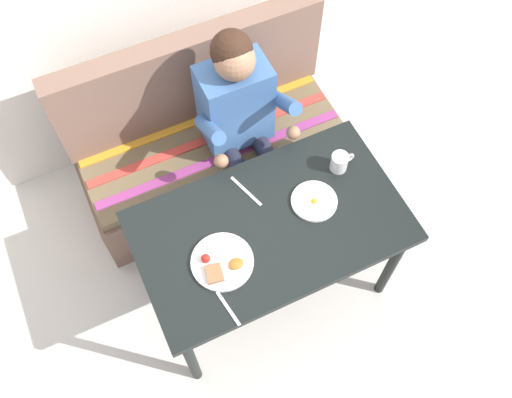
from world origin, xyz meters
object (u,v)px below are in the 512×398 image
(person, at_px, (241,116))
(coffee_mug, at_px, (340,162))
(plate_breakfast, at_px, (222,263))
(knife, at_px, (246,191))
(couch, at_px, (209,146))
(fork, at_px, (228,308))
(table, at_px, (270,233))
(plate_eggs, at_px, (314,201))

(person, distance_m, coffee_mug, 0.54)
(plate_breakfast, bearing_deg, knife, 48.90)
(knife, bearing_deg, person, 50.64)
(knife, bearing_deg, couch, 69.43)
(coffee_mug, bearing_deg, fork, -151.50)
(coffee_mug, xyz_separation_m, knife, (-0.44, 0.07, -0.05))
(person, bearing_deg, table, -102.13)
(table, height_order, coffee_mug, coffee_mug)
(fork, bearing_deg, couch, 63.63)
(table, relative_size, plate_breakfast, 4.46)
(person, distance_m, fork, 0.97)
(table, relative_size, fork, 7.06)
(table, xyz_separation_m, plate_breakfast, (-0.27, -0.08, 0.09))
(plate_breakfast, xyz_separation_m, plate_eggs, (0.50, 0.10, -0.00))
(person, height_order, coffee_mug, person)
(knife, bearing_deg, plate_eggs, -53.31)
(plate_breakfast, relative_size, knife, 1.35)
(coffee_mug, height_order, knife, coffee_mug)
(plate_breakfast, distance_m, coffee_mug, 0.72)
(couch, xyz_separation_m, person, (0.13, -0.17, 0.41))
(plate_breakfast, relative_size, fork, 1.58)
(person, xyz_separation_m, plate_eggs, (0.10, -0.57, -0.00))
(fork, bearing_deg, plate_eggs, 18.64)
(plate_breakfast, height_order, knife, plate_breakfast)
(plate_eggs, xyz_separation_m, coffee_mug, (0.19, 0.11, 0.04))
(plate_eggs, bearing_deg, person, 100.06)
(plate_breakfast, relative_size, plate_eggs, 1.28)
(plate_eggs, distance_m, knife, 0.31)
(plate_breakfast, bearing_deg, plate_eggs, 11.00)
(couch, distance_m, plate_eggs, 0.88)
(plate_eggs, xyz_separation_m, knife, (-0.25, 0.18, -0.01))
(person, relative_size, fork, 7.13)
(couch, bearing_deg, table, -90.00)
(table, bearing_deg, fork, -140.21)
(person, distance_m, plate_breakfast, 0.78)
(plate_eggs, height_order, coffee_mug, coffee_mug)
(plate_breakfast, bearing_deg, table, 16.07)
(couch, relative_size, person, 1.19)
(person, height_order, knife, person)
(couch, bearing_deg, person, -54.07)
(plate_breakfast, distance_m, fork, 0.20)
(table, height_order, plate_breakfast, plate_breakfast)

